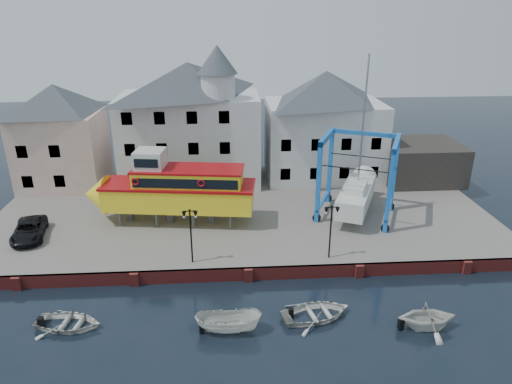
{
  "coord_description": "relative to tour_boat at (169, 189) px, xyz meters",
  "views": [
    {
      "loc": [
        -1.33,
        -27.78,
        18.08
      ],
      "look_at": [
        1.0,
        7.0,
        4.0
      ],
      "focal_mm": 32.0,
      "sensor_mm": 36.0,
      "label": 1
    }
  ],
  "objects": [
    {
      "name": "motorboat_b",
      "position": [
        10.29,
        -12.67,
        -3.99
      ],
      "size": [
        5.01,
        4.04,
        0.92
      ],
      "primitive_type": "imported",
      "rotation": [
        0.0,
        0.0,
        1.79
      ],
      "color": "silver",
      "rests_on": "ground"
    },
    {
      "name": "building_pink",
      "position": [
        -11.73,
        9.75,
        2.16
      ],
      "size": [
        8.0,
        7.0,
        10.3
      ],
      "color": "tan",
      "rests_on": "hardstanding"
    },
    {
      "name": "tour_boat",
      "position": [
        0.0,
        0.0,
        0.0
      ],
      "size": [
        14.88,
        5.31,
        6.34
      ],
      "rotation": [
        0.0,
        0.0,
        -0.13
      ],
      "color": "#59595E",
      "rests_on": "hardstanding"
    },
    {
      "name": "hardstanding",
      "position": [
        6.27,
        2.76,
        -3.49
      ],
      "size": [
        44.0,
        22.0,
        1.0
      ],
      "primitive_type": "cube",
      "color": "slate",
      "rests_on": "ground"
    },
    {
      "name": "ground",
      "position": [
        6.27,
        -8.24,
        -3.99
      ],
      "size": [
        140.0,
        140.0,
        0.0
      ],
      "primitive_type": "plane",
      "color": "black",
      "rests_on": "ground"
    },
    {
      "name": "van",
      "position": [
        -10.95,
        -2.34,
        -2.31
      ],
      "size": [
        3.15,
        5.19,
        1.35
      ],
      "primitive_type": "imported",
      "rotation": [
        0.0,
        0.0,
        0.2
      ],
      "color": "black",
      "rests_on": "hardstanding"
    },
    {
      "name": "motorboat_a",
      "position": [
        4.8,
        -13.66,
        -3.99
      ],
      "size": [
        4.1,
        1.76,
        1.55
      ],
      "primitive_type": "imported",
      "rotation": [
        0.0,
        0.0,
        1.51
      ],
      "color": "silver",
      "rests_on": "ground"
    },
    {
      "name": "travel_lift",
      "position": [
        16.44,
        0.76,
        -0.69
      ],
      "size": [
        7.9,
        9.28,
        13.78
      ],
      "rotation": [
        0.0,
        0.0,
        -0.42
      ],
      "color": "#104A9F",
      "rests_on": "hardstanding"
    },
    {
      "name": "shed_dark",
      "position": [
        25.27,
        8.76,
        -0.99
      ],
      "size": [
        8.0,
        7.0,
        4.0
      ],
      "primitive_type": "cube",
      "color": "#272522",
      "rests_on": "hardstanding"
    },
    {
      "name": "motorboat_c",
      "position": [
        16.78,
        -14.14,
        -3.99
      ],
      "size": [
        3.63,
        3.13,
        1.91
      ],
      "primitive_type": "imported",
      "rotation": [
        0.0,
        0.0,
        1.57
      ],
      "color": "silver",
      "rests_on": "ground"
    },
    {
      "name": "building_white_right",
      "position": [
        15.27,
        10.75,
        2.61
      ],
      "size": [
        12.0,
        8.0,
        11.2
      ],
      "color": "silver",
      "rests_on": "hardstanding"
    },
    {
      "name": "quay_wall",
      "position": [
        6.27,
        -8.14,
        -3.49
      ],
      "size": [
        44.0,
        0.47,
        1.0
      ],
      "color": "maroon",
      "rests_on": "ground"
    },
    {
      "name": "lamp_post_right",
      "position": [
        12.27,
        -7.04,
        0.19
      ],
      "size": [
        1.12,
        0.32,
        4.2
      ],
      "color": "black",
      "rests_on": "hardstanding"
    },
    {
      "name": "lamp_post_left",
      "position": [
        2.27,
        -7.04,
        0.19
      ],
      "size": [
        1.12,
        0.32,
        4.2
      ],
      "color": "black",
      "rests_on": "hardstanding"
    },
    {
      "name": "motorboat_d",
      "position": [
        -4.96,
        -12.57,
        -3.99
      ],
      "size": [
        4.46,
        3.52,
        0.83
      ],
      "primitive_type": "imported",
      "rotation": [
        0.0,
        0.0,
        1.4
      ],
      "color": "silver",
      "rests_on": "ground"
    },
    {
      "name": "building_white_main",
      "position": [
        1.4,
        10.15,
        3.35
      ],
      "size": [
        14.0,
        8.3,
        14.0
      ],
      "color": "silver",
      "rests_on": "hardstanding"
    }
  ]
}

